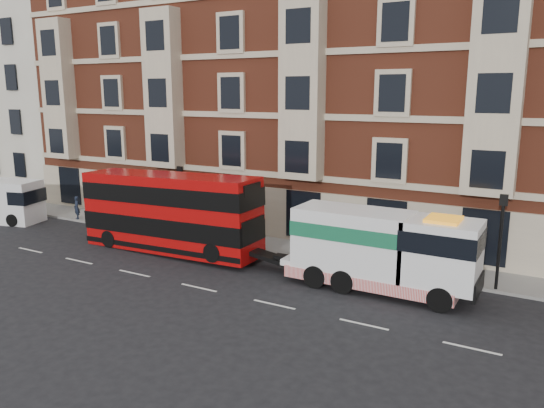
{
  "coord_description": "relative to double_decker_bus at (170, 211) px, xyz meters",
  "views": [
    {
      "loc": [
        14.36,
        -18.45,
        8.86
      ],
      "look_at": [
        1.62,
        4.0,
        3.39
      ],
      "focal_mm": 35.0,
      "sensor_mm": 36.0,
      "label": 1
    }
  ],
  "objects": [
    {
      "name": "ground",
      "position": [
        4.82,
        -3.79,
        -2.34
      ],
      "size": [
        120.0,
        120.0,
        0.0
      ],
      "primitive_type": "plane",
      "color": "black",
      "rests_on": "ground"
    },
    {
      "name": "sidewalk",
      "position": [
        4.82,
        3.71,
        -2.26
      ],
      "size": [
        90.0,
        3.0,
        0.15
      ],
      "primitive_type": "cube",
      "color": "slate",
      "rests_on": "ground"
    },
    {
      "name": "victorian_terrace",
      "position": [
        5.32,
        11.21,
        7.73
      ],
      "size": [
        45.0,
        12.0,
        20.4
      ],
      "color": "brown",
      "rests_on": "ground"
    },
    {
      "name": "cream_block",
      "position": [
        -25.18,
        10.21,
        6.0
      ],
      "size": [
        16.0,
        10.0,
        16.8
      ],
      "color": "beige",
      "rests_on": "ground"
    },
    {
      "name": "lamp_post_west",
      "position": [
        -1.18,
        2.41,
        0.34
      ],
      "size": [
        0.35,
        0.15,
        4.35
      ],
      "color": "black",
      "rests_on": "sidewalk"
    },
    {
      "name": "lamp_post_east",
      "position": [
        16.82,
        2.41,
        0.34
      ],
      "size": [
        0.35,
        0.15,
        4.35
      ],
      "color": "black",
      "rests_on": "sidewalk"
    },
    {
      "name": "double_decker_bus",
      "position": [
        0.0,
        0.0,
        0.0
      ],
      "size": [
        10.9,
        2.5,
        4.41
      ],
      "color": "#AA0909",
      "rests_on": "ground"
    },
    {
      "name": "tow_truck",
      "position": [
        12.06,
        0.0,
        -0.41
      ],
      "size": [
        8.73,
        2.58,
        3.64
      ],
      "color": "white",
      "rests_on": "ground"
    },
    {
      "name": "box_van",
      "position": [
        -15.04,
        -0.21,
        -0.9
      ],
      "size": [
        5.99,
        3.58,
        2.91
      ],
      "rotation": [
        0.0,
        0.0,
        0.26
      ],
      "color": "white",
      "rests_on": "ground"
    },
    {
      "name": "pedestrian",
      "position": [
        -10.49,
        2.41,
        -1.38
      ],
      "size": [
        0.69,
        0.59,
        1.61
      ],
      "primitive_type": "imported",
      "rotation": [
        0.0,
        0.0,
        -0.41
      ],
      "color": "#182031",
      "rests_on": "sidewalk"
    }
  ]
}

